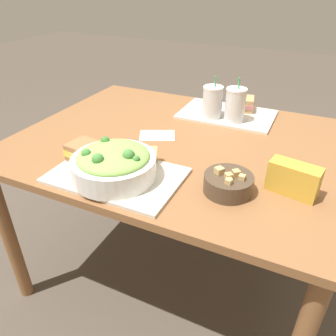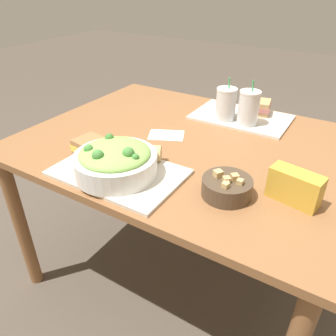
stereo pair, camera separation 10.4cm
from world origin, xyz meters
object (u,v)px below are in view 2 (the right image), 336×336
at_px(drink_cup_red, 248,109).
at_px(sandwich_far, 256,107).
at_px(soup_bowl, 227,187).
at_px(chip_bag, 295,187).
at_px(baguette_near, 144,153).
at_px(sandwich_near, 92,148).
at_px(napkin_folded, 166,135).
at_px(salad_bowl, 115,160).
at_px(drink_cup_dark, 226,105).

bearing_deg(drink_cup_red, sandwich_far, 94.26).
distance_m(soup_bowl, chip_bag, 0.20).
height_order(sandwich_far, drink_cup_red, drink_cup_red).
height_order(baguette_near, chip_bag, chip_bag).
height_order(sandwich_near, drink_cup_red, drink_cup_red).
bearing_deg(napkin_folded, salad_bowl, -86.07).
bearing_deg(chip_bag, napkin_folded, 172.63).
xyz_separation_m(soup_bowl, sandwich_far, (-0.14, 0.70, 0.01)).
bearing_deg(sandwich_far, drink_cup_red, -97.00).
relative_size(soup_bowl, napkin_folded, 0.88).
height_order(salad_bowl, drink_cup_red, drink_cup_red).
bearing_deg(chip_bag, salad_bowl, -151.28).
xyz_separation_m(sandwich_far, napkin_folded, (-0.25, -0.43, -0.04)).
bearing_deg(soup_bowl, salad_bowl, -165.39).
distance_m(baguette_near, drink_cup_dark, 0.53).
xyz_separation_m(baguette_near, napkin_folded, (-0.05, 0.24, -0.04)).
relative_size(salad_bowl, sandwich_near, 2.09).
height_order(chip_bag, napkin_folded, chip_bag).
bearing_deg(drink_cup_dark, sandwich_near, -116.12).
bearing_deg(sandwich_far, baguette_near, -117.78).
bearing_deg(drink_cup_dark, sandwich_far, 57.66).
relative_size(drink_cup_dark, drink_cup_red, 0.97).
bearing_deg(baguette_near, sandwich_near, 85.22).
bearing_deg(drink_cup_dark, salad_bowl, -101.19).
bearing_deg(chip_bag, sandwich_near, -159.40).
xyz_separation_m(baguette_near, drink_cup_red, (0.21, 0.51, 0.04)).
bearing_deg(drink_cup_red, napkin_folded, -133.58).
distance_m(sandwich_near, napkin_folded, 0.34).
relative_size(baguette_near, drink_cup_dark, 0.72).
bearing_deg(napkin_folded, chip_bag, -18.51).
distance_m(sandwich_far, napkin_folded, 0.50).
bearing_deg(drink_cup_dark, baguette_near, -101.11).
distance_m(baguette_near, sandwich_far, 0.70).
bearing_deg(napkin_folded, drink_cup_red, 46.42).
height_order(sandwich_near, baguette_near, sandwich_near).
distance_m(sandwich_far, drink_cup_red, 0.16).
distance_m(sandwich_near, sandwich_far, 0.83).
height_order(sandwich_near, drink_cup_dark, drink_cup_dark).
bearing_deg(soup_bowl, napkin_folded, 145.14).
xyz_separation_m(drink_cup_red, chip_bag, (0.32, -0.47, -0.03)).
bearing_deg(baguette_near, soup_bowl, -121.85).
bearing_deg(drink_cup_red, drink_cup_dark, 180.00).
xyz_separation_m(baguette_near, sandwich_far, (0.20, 0.67, 0.00)).
distance_m(baguette_near, drink_cup_red, 0.56).
height_order(soup_bowl, chip_bag, chip_bag).
bearing_deg(soup_bowl, sandwich_far, 101.53).
relative_size(sandwich_near, baguette_near, 0.95).
bearing_deg(salad_bowl, baguette_near, 78.45).
bearing_deg(drink_cup_dark, chip_bag, -47.69).
distance_m(sandwich_near, drink_cup_red, 0.71).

